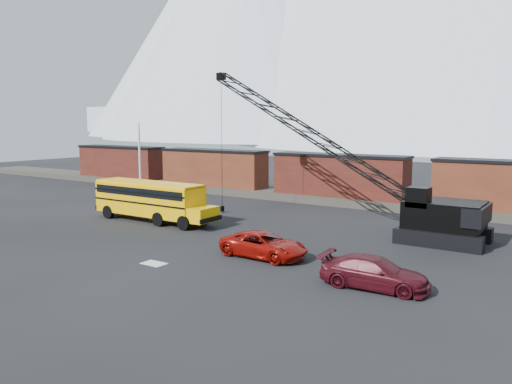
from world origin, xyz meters
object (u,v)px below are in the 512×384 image
school_bus (152,199)px  red_pickup (264,245)px  maroon_suv (374,273)px  crawler_crane (327,144)px

school_bus → red_pickup: school_bus is taller
school_bus → red_pickup: (13.48, -4.15, -1.05)m
maroon_suv → crawler_crane: 15.55m
school_bus → red_pickup: 14.15m
maroon_suv → crawler_crane: crawler_crane is taller
red_pickup → maroon_suv: bearing=-101.7°
maroon_suv → red_pickup: bearing=72.5°
school_bus → crawler_crane: (12.54, 5.96, 4.53)m
school_bus → maroon_suv: (20.94, -5.89, -1.03)m
crawler_crane → red_pickup: bearing=-84.7°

